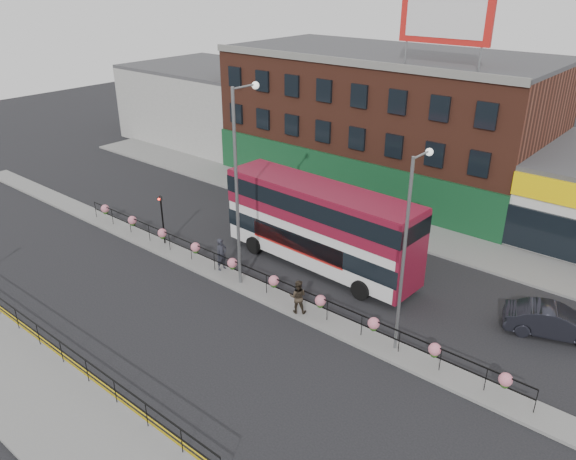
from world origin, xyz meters
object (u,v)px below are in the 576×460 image
Objects in this scene: car at (554,321)px; lamp_column_east at (408,240)px; double_decker_bus at (320,219)px; lamp_column_west at (240,172)px; pedestrian_b at (298,297)px; pedestrian_a at (221,254)px.

lamp_column_east is at bearing 117.16° from car.
double_decker_bus is 1.36× the size of lamp_column_east.
lamp_column_west is (-14.73, -5.88, 5.76)m from car.
lamp_column_west is at bearing -39.52° from pedestrian_b.
lamp_column_east is (5.28, 0.78, 4.51)m from pedestrian_b.
lamp_column_east reaches higher than pedestrian_a.
lamp_column_east is (-5.14, -5.65, 4.82)m from car.
double_decker_bus is at bearing -97.25° from pedestrian_b.
lamp_column_west is (-4.30, 0.55, 5.45)m from pedestrian_b.
double_decker_bus is at bearing 151.90° from lamp_column_east.
pedestrian_a is (-3.93, -4.11, -1.95)m from double_decker_bus.
lamp_column_east is at bearing -85.43° from pedestrian_a.
pedestrian_a is 5.71m from lamp_column_west.
lamp_column_east is (9.59, 0.24, -0.94)m from lamp_column_west.
double_decker_bus is 5.67m from pedestrian_b.
pedestrian_b reaches higher than car.
pedestrian_b is (2.24, -4.80, -2.00)m from double_decker_bus.
car is 12.25m from pedestrian_b.
lamp_column_west reaches higher than pedestrian_b.
double_decker_bus is 2.59× the size of car.
lamp_column_west is at bearing 91.25° from car.
lamp_column_west is at bearing -90.40° from pedestrian_a.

